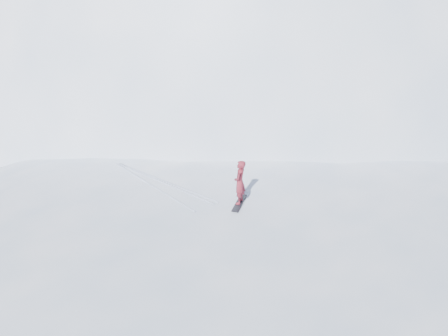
% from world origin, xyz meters
% --- Properties ---
extents(ground, '(400.00, 400.00, 0.00)m').
position_xyz_m(ground, '(0.00, 0.00, 0.00)').
color(ground, white).
rests_on(ground, ground).
extents(near_ridge, '(36.00, 28.00, 4.80)m').
position_xyz_m(near_ridge, '(1.00, 3.00, 0.00)').
color(near_ridge, white).
rests_on(near_ridge, ground).
extents(summit_peak, '(60.00, 56.00, 56.00)m').
position_xyz_m(summit_peak, '(22.00, 26.00, 0.00)').
color(summit_peak, white).
rests_on(summit_peak, ground).
extents(peak_shoulder, '(28.00, 24.00, 18.00)m').
position_xyz_m(peak_shoulder, '(10.00, 20.00, 0.00)').
color(peak_shoulder, white).
rests_on(peak_shoulder, ground).
extents(wind_bumps, '(16.00, 14.40, 1.00)m').
position_xyz_m(wind_bumps, '(-0.56, 2.12, 0.00)').
color(wind_bumps, white).
rests_on(wind_bumps, ground).
extents(snowboard, '(1.28, 1.08, 0.02)m').
position_xyz_m(snowboard, '(0.42, 1.48, 2.41)').
color(snowboard, black).
rests_on(snowboard, near_ridge).
extents(snowboarder, '(0.74, 0.71, 1.71)m').
position_xyz_m(snowboarder, '(0.42, 1.48, 3.28)').
color(snowboarder, maroon).
rests_on(snowboarder, snowboard).
extents(board_tracks, '(1.78, 5.98, 0.04)m').
position_xyz_m(board_tracks, '(-1.21, 4.89, 2.42)').
color(board_tracks, silver).
rests_on(board_tracks, ground).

